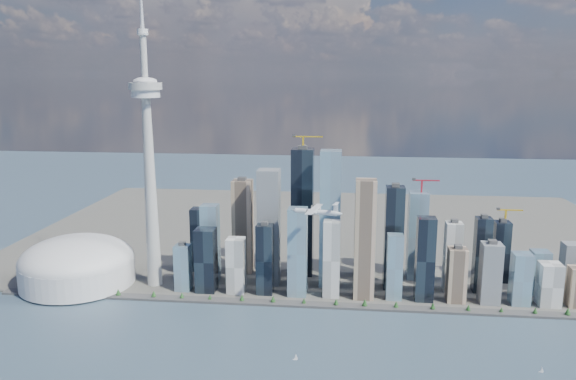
# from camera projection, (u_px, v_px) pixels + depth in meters

# --- Properties ---
(seawall) EXTENTS (1100.00, 22.00, 4.00)m
(seawall) POSITION_uv_depth(u_px,v_px,m) (319.00, 305.00, 923.01)
(seawall) COLOR #383838
(seawall) RESTS_ON ground
(land) EXTENTS (1400.00, 900.00, 3.00)m
(land) POSITION_uv_depth(u_px,v_px,m) (329.00, 231.00, 1361.24)
(land) COLOR #4C4C47
(land) RESTS_ON ground
(shoreline_trees) EXTENTS (960.53, 7.20, 8.80)m
(shoreline_trees) POSITION_uv_depth(u_px,v_px,m) (319.00, 301.00, 921.64)
(shoreline_trees) COLOR #3F2D1E
(shoreline_trees) RESTS_ON seawall
(skyscraper_cluster) EXTENTS (736.00, 142.00, 264.97)m
(skyscraper_cluster) POSITION_uv_depth(u_px,v_px,m) (356.00, 244.00, 984.96)
(skyscraper_cluster) COLOR black
(skyscraper_cluster) RESTS_ON land
(needle_tower) EXTENTS (56.00, 56.00, 550.50)m
(needle_tower) POSITION_uv_depth(u_px,v_px,m) (149.00, 156.00, 966.29)
(needle_tower) COLOR #A6A7A1
(needle_tower) RESTS_ON land
(dome_stadium) EXTENTS (200.00, 200.00, 86.00)m
(dome_stadium) POSITION_uv_depth(u_px,v_px,m) (77.00, 264.00, 1011.10)
(dome_stadium) COLOR silver
(dome_stadium) RESTS_ON land
(airplane) EXTENTS (79.31, 70.53, 19.42)m
(airplane) POSITION_uv_depth(u_px,v_px,m) (317.00, 211.00, 855.35)
(airplane) COLOR silver
(airplane) RESTS_ON ground
(sailboat_west) EXTENTS (6.82, 1.97, 9.48)m
(sailboat_west) POSITION_uv_depth(u_px,v_px,m) (296.00, 358.00, 749.25)
(sailboat_west) COLOR white
(sailboat_west) RESTS_ON ground
(sailboat_east) EXTENTS (5.89, 2.67, 8.15)m
(sailboat_east) POSITION_uv_depth(u_px,v_px,m) (542.00, 371.00, 717.56)
(sailboat_east) COLOR white
(sailboat_east) RESTS_ON ground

